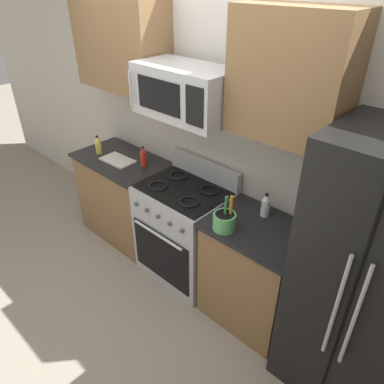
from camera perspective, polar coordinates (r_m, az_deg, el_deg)
ground_plane at (r=3.36m, az=-8.51°, el=-17.07°), size 16.00×16.00×0.00m
wall_back at (r=3.14m, az=3.32°, el=8.95°), size 8.00×0.10×2.60m
counter_left at (r=3.88m, az=-10.51°, el=-0.83°), size 0.97×0.59×0.91m
range_oven at (r=3.32m, az=-1.18°, el=-6.12°), size 0.76×0.63×1.09m
counter_right at (r=2.98m, az=9.69°, el=-12.47°), size 0.75×0.59×0.91m
refrigerator at (r=2.46m, az=26.01°, el=-12.62°), size 0.78×0.70×1.84m
microwave at (r=2.75m, az=-1.09°, el=15.47°), size 0.77×0.44×0.38m
upper_cabinets_left at (r=3.43m, az=-11.12°, el=21.91°), size 0.96×0.34×0.77m
upper_cabinets_right at (r=2.35m, az=15.28°, el=17.09°), size 0.74×0.34×0.77m
utensil_crock at (r=2.60m, az=5.13°, el=-4.51°), size 0.17×0.17×0.28m
cutting_board at (r=3.62m, az=-11.60°, el=4.92°), size 0.34×0.22×0.02m
bottle_vinegar at (r=2.77m, az=11.50°, el=-2.12°), size 0.07×0.07×0.19m
bottle_hot_sauce at (r=3.45m, az=-7.65°, el=5.46°), size 0.06×0.06×0.20m
bottle_oil at (r=3.79m, az=-14.53°, el=7.09°), size 0.06×0.06×0.19m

